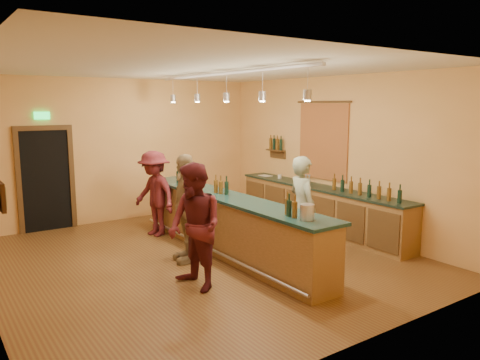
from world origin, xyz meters
TOP-DOWN VIEW (x-y plane):
  - floor at (0.00, 0.00)m, footprint 7.00×7.00m
  - ceiling at (0.00, 0.00)m, footprint 6.50×7.00m
  - wall_back at (0.00, 3.50)m, footprint 6.50×0.02m
  - wall_front at (0.00, -3.50)m, footprint 6.50×0.02m
  - wall_right at (3.25, 0.00)m, footprint 0.02×7.00m
  - doorway at (-1.70, 3.47)m, footprint 1.15×0.09m
  - tapestry at (3.23, 0.40)m, footprint 0.03×1.40m
  - bottle_shelf at (3.17, 1.90)m, footprint 0.17×0.55m
  - back_counter at (2.97, 0.18)m, footprint 0.60×4.55m
  - tasting_bar at (0.54, -0.00)m, footprint 0.73×5.10m
  - pendant_track at (0.54, -0.00)m, footprint 0.11×4.60m
  - bartender at (1.42, -0.99)m, footprint 0.53×0.71m
  - customer_a at (-0.71, -1.10)m, footprint 0.76×0.94m
  - customer_b at (-0.24, 0.06)m, footprint 0.68×1.14m
  - customer_c at (-0.01, 1.82)m, footprint 0.88×1.23m
  - bar_stool at (1.46, 2.03)m, footprint 0.38×0.38m

SIDE VIEW (x-z plane):
  - floor at x=0.00m, z-range 0.00..0.00m
  - back_counter at x=2.97m, z-range -0.15..1.12m
  - tasting_bar at x=0.54m, z-range -0.08..1.30m
  - bar_stool at x=1.46m, z-range 0.25..1.05m
  - customer_c at x=-0.01m, z-range 0.00..1.72m
  - bartender at x=1.42m, z-range 0.00..1.78m
  - customer_a at x=-0.71m, z-range 0.00..1.82m
  - customer_b at x=-0.24m, z-range 0.00..1.83m
  - doorway at x=-1.70m, z-range -0.11..2.36m
  - wall_back at x=0.00m, z-range 0.00..3.20m
  - wall_front at x=0.00m, z-range 0.00..3.20m
  - wall_right at x=3.25m, z-range 0.00..3.20m
  - bottle_shelf at x=3.17m, z-range 1.39..1.94m
  - tapestry at x=3.23m, z-range 1.05..2.65m
  - pendant_track at x=0.54m, z-range 2.73..3.24m
  - ceiling at x=0.00m, z-range 3.19..3.21m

